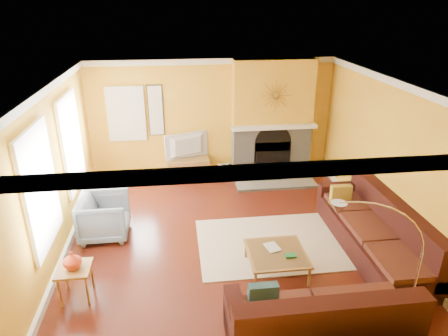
{
  "coord_description": "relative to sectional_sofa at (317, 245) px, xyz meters",
  "views": [
    {
      "loc": [
        -0.83,
        -5.76,
        3.88
      ],
      "look_at": [
        -0.05,
        0.4,
        1.24
      ],
      "focal_mm": 32.0,
      "sensor_mm": 36.0,
      "label": 1
    }
  ],
  "objects": [
    {
      "name": "floor",
      "position": [
        -1.21,
        0.89,
        -0.46
      ],
      "size": [
        5.5,
        6.0,
        0.02
      ],
      "primitive_type": "cube",
      "color": "maroon",
      "rests_on": "ground"
    },
    {
      "name": "ceiling",
      "position": [
        -1.21,
        0.89,
        2.26
      ],
      "size": [
        5.5,
        6.0,
        0.02
      ],
      "primitive_type": "cube",
      "color": "white",
      "rests_on": "ground"
    },
    {
      "name": "wall_back",
      "position": [
        -1.21,
        3.9,
        0.9
      ],
      "size": [
        5.5,
        0.02,
        2.7
      ],
      "primitive_type": "cube",
      "color": "gold",
      "rests_on": "ground"
    },
    {
      "name": "wall_front",
      "position": [
        -1.21,
        -2.12,
        0.9
      ],
      "size": [
        5.5,
        0.02,
        2.7
      ],
      "primitive_type": "cube",
      "color": "gold",
      "rests_on": "ground"
    },
    {
      "name": "wall_left",
      "position": [
        -3.97,
        0.89,
        0.9
      ],
      "size": [
        0.02,
        6.0,
        2.7
      ],
      "primitive_type": "cube",
      "color": "gold",
      "rests_on": "ground"
    },
    {
      "name": "wall_right",
      "position": [
        1.55,
        0.89,
        0.9
      ],
      "size": [
        0.02,
        6.0,
        2.7
      ],
      "primitive_type": "cube",
      "color": "gold",
      "rests_on": "ground"
    },
    {
      "name": "baseboard",
      "position": [
        -1.21,
        0.89,
        -0.39
      ],
      "size": [
        5.5,
        6.0,
        0.12
      ],
      "primitive_type": null,
      "color": "white",
      "rests_on": "floor"
    },
    {
      "name": "crown_molding",
      "position": [
        -1.21,
        0.89,
        2.19
      ],
      "size": [
        5.5,
        6.0,
        0.12
      ],
      "primitive_type": null,
      "color": "white",
      "rests_on": "ceiling"
    },
    {
      "name": "window_left_near",
      "position": [
        -3.93,
        2.19,
        1.05
      ],
      "size": [
        0.06,
        1.22,
        1.72
      ],
      "primitive_type": "cube",
      "color": "white",
      "rests_on": "wall_left"
    },
    {
      "name": "window_left_far",
      "position": [
        -3.93,
        0.29,
        1.05
      ],
      "size": [
        0.06,
        1.22,
        1.72
      ],
      "primitive_type": "cube",
      "color": "white",
      "rests_on": "wall_left"
    },
    {
      "name": "window_back",
      "position": [
        -3.11,
        3.85,
        1.1
      ],
      "size": [
        0.82,
        0.06,
        1.22
      ],
      "primitive_type": "cube",
      "color": "white",
      "rests_on": "wall_back"
    },
    {
      "name": "wall_art",
      "position": [
        -2.46,
        3.86,
        1.15
      ],
      "size": [
        0.34,
        0.04,
        1.14
      ],
      "primitive_type": "cube",
      "color": "white",
      "rests_on": "wall_back"
    },
    {
      "name": "fireplace",
      "position": [
        0.14,
        3.69,
        0.9
      ],
      "size": [
        1.8,
        0.4,
        2.7
      ],
      "primitive_type": null,
      "color": "gray",
      "rests_on": "floor"
    },
    {
      "name": "mantel",
      "position": [
        0.14,
        3.45,
        0.8
      ],
      "size": [
        1.92,
        0.22,
        0.08
      ],
      "primitive_type": "cube",
      "color": "white",
      "rests_on": "fireplace"
    },
    {
      "name": "hearth",
      "position": [
        0.14,
        3.14,
        -0.42
      ],
      "size": [
        1.8,
        0.7,
        0.06
      ],
      "primitive_type": "cube",
      "color": "gray",
      "rests_on": "floor"
    },
    {
      "name": "sunburst",
      "position": [
        0.14,
        3.46,
        1.5
      ],
      "size": [
        0.7,
        0.04,
        0.7
      ],
      "primitive_type": null,
      "color": "olive",
      "rests_on": "fireplace"
    },
    {
      "name": "rug",
      "position": [
        -0.55,
        0.78,
        -0.44
      ],
      "size": [
        2.4,
        1.8,
        0.02
      ],
      "primitive_type": "cube",
      "color": "beige",
      "rests_on": "floor"
    },
    {
      "name": "sectional_sofa",
      "position": [
        0.0,
        0.0,
        0.0
      ],
      "size": [
        3.09,
        3.63,
        0.9
      ],
      "primitive_type": null,
      "color": "#351311",
      "rests_on": "floor"
    },
    {
      "name": "coffee_table",
      "position": [
        -0.61,
        0.04,
        -0.28
      ],
      "size": [
        0.88,
        0.88,
        0.35
      ],
      "primitive_type": null,
      "color": "white",
      "rests_on": "floor"
    },
    {
      "name": "media_console",
      "position": [
        -1.78,
        3.62,
        -0.19
      ],
      "size": [
        0.94,
        0.42,
        0.51
      ],
      "primitive_type": "cube",
      "color": "olive",
      "rests_on": "floor"
    },
    {
      "name": "tv",
      "position": [
        -1.78,
        3.62,
        0.36
      ],
      "size": [
        1.01,
        0.48,
        0.59
      ],
      "primitive_type": "imported",
      "rotation": [
        0.0,
        0.0,
        3.49
      ],
      "color": "black",
      "rests_on": "media_console"
    },
    {
      "name": "subwoofer",
      "position": [
        -0.96,
        3.7,
        -0.31
      ],
      "size": [
        0.28,
        0.28,
        0.28
      ],
      "primitive_type": "cube",
      "color": "white",
      "rests_on": "floor"
    },
    {
      "name": "armchair",
      "position": [
        -3.35,
        1.4,
        -0.07
      ],
      "size": [
        0.83,
        0.81,
        0.76
      ],
      "primitive_type": "imported",
      "rotation": [
        0.0,
        0.0,
        1.57
      ],
      "color": "gray",
      "rests_on": "floor"
    },
    {
      "name": "side_table",
      "position": [
        -3.52,
        -0.18,
        -0.2
      ],
      "size": [
        0.45,
        0.45,
        0.5
      ],
      "primitive_type": null,
      "color": "olive",
      "rests_on": "floor"
    },
    {
      "name": "vase",
      "position": [
        -3.52,
        -0.18,
        0.18
      ],
      "size": [
        0.25,
        0.25,
        0.26
      ],
      "primitive_type": "imported",
      "color": "red",
      "rests_on": "side_table"
    },
    {
      "name": "book",
      "position": [
        -0.74,
        0.13,
        -0.09
      ],
      "size": [
        0.25,
        0.3,
        0.03
      ],
      "primitive_type": "imported",
      "rotation": [
        0.0,
        0.0,
        0.26
      ],
      "color": "white",
      "rests_on": "coffee_table"
    },
    {
      "name": "arc_lamp",
      "position": [
        0.25,
        -1.3,
        0.49
      ],
      "size": [
        1.21,
        0.36,
        1.87
      ],
      "primitive_type": null,
      "color": "silver",
      "rests_on": "floor"
    }
  ]
}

